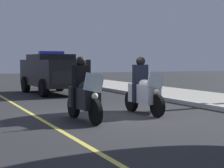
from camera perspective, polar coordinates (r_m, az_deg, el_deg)
The scene contains 7 objects.
ground_plane at distance 11.72m, azimuth 1.05°, elevation -4.54°, with size 80.00×80.00×0.00m, color #28282B.
curb_strip at distance 13.51m, azimuth 14.72°, elevation -3.28°, with size 48.00×0.24×0.15m, color #B7B5AD.
lane_stripe_center at distance 11.00m, azimuth -9.69°, elevation -5.08°, with size 48.00×0.12×0.01m, color #E0D14C.
police_motorcycle_lead_left at distance 10.74m, azimuth -4.01°, elevation -1.51°, with size 2.14×0.60×1.72m.
police_motorcycle_lead_right at distance 12.14m, azimuth 4.46°, elevation -0.95°, with size 2.14×0.60×1.72m.
police_suv at distance 19.65m, azimuth -8.42°, elevation 1.73°, with size 5.00×2.30×2.05m.
cyclist_background at distance 24.00m, azimuth -5.98°, elevation 1.50°, with size 1.76×0.33×1.69m.
Camera 1 is at (10.59, -4.76, 1.61)m, focal length 64.98 mm.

